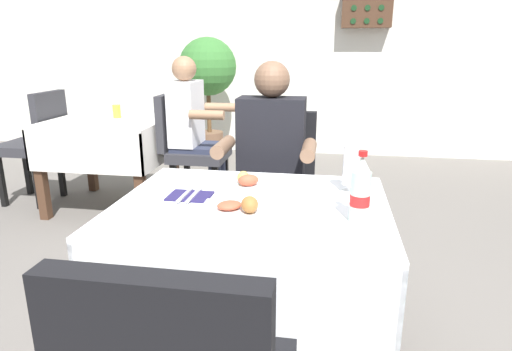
# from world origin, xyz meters

# --- Properties ---
(back_wall) EXTENTS (11.00, 0.12, 2.73)m
(back_wall) POSITION_xyz_m (0.00, 4.06, 1.37)
(back_wall) COLOR silver
(back_wall) RESTS_ON ground
(main_dining_table) EXTENTS (1.04, 0.84, 0.75)m
(main_dining_table) POSITION_xyz_m (-0.08, -0.02, 0.57)
(main_dining_table) COLOR white
(main_dining_table) RESTS_ON ground
(chair_far_diner_seat) EXTENTS (0.44, 0.50, 0.97)m
(chair_far_diner_seat) POSITION_xyz_m (-0.08, 0.79, 0.55)
(chair_far_diner_seat) COLOR black
(chair_far_diner_seat) RESTS_ON ground
(seated_diner_far) EXTENTS (0.50, 0.46, 1.26)m
(seated_diner_far) POSITION_xyz_m (-0.10, 0.68, 0.71)
(seated_diner_far) COLOR #282D42
(seated_diner_far) RESTS_ON ground
(plate_near_camera) EXTENTS (0.26, 0.26, 0.07)m
(plate_near_camera) POSITION_xyz_m (-0.11, -0.16, 0.77)
(plate_near_camera) COLOR white
(plate_near_camera) RESTS_ON main_dining_table
(plate_far_diner) EXTENTS (0.25, 0.25, 0.07)m
(plate_far_diner) POSITION_xyz_m (-0.11, 0.17, 0.77)
(plate_far_diner) COLOR white
(plate_far_diner) RESTS_ON main_dining_table
(beer_glass_left) EXTENTS (0.07, 0.07, 0.20)m
(beer_glass_left) POSITION_xyz_m (0.30, 0.17, 0.85)
(beer_glass_left) COLOR white
(beer_glass_left) RESTS_ON main_dining_table
(cola_bottle_primary) EXTENTS (0.07, 0.07, 0.25)m
(cola_bottle_primary) POSITION_xyz_m (0.32, -0.16, 0.86)
(cola_bottle_primary) COLOR silver
(cola_bottle_primary) RESTS_ON main_dining_table
(napkin_cutlery_set) EXTENTS (0.17, 0.19, 0.01)m
(napkin_cutlery_set) POSITION_xyz_m (-0.33, -0.00, 0.76)
(napkin_cutlery_set) COLOR #231E4C
(napkin_cutlery_set) RESTS_ON main_dining_table
(background_dining_table) EXTENTS (0.94, 0.86, 0.75)m
(background_dining_table) POSITION_xyz_m (-1.59, 1.74, 0.57)
(background_dining_table) COLOR white
(background_dining_table) RESTS_ON ground
(background_chair_left) EXTENTS (0.50, 0.44, 0.97)m
(background_chair_left) POSITION_xyz_m (-2.27, 1.74, 0.55)
(background_chair_left) COLOR #2D2D33
(background_chair_left) RESTS_ON ground
(background_chair_right) EXTENTS (0.50, 0.44, 0.97)m
(background_chair_right) POSITION_xyz_m (-0.91, 1.74, 0.55)
(background_chair_right) COLOR #2D2D33
(background_chair_right) RESTS_ON ground
(background_patron) EXTENTS (0.46, 0.50, 1.26)m
(background_patron) POSITION_xyz_m (-0.86, 1.74, 0.71)
(background_patron) COLOR #282D42
(background_patron) RESTS_ON ground
(background_table_tumbler) EXTENTS (0.06, 0.06, 0.11)m
(background_table_tumbler) POSITION_xyz_m (-1.55, 1.84, 0.81)
(background_table_tumbler) COLOR gold
(background_table_tumbler) RESTS_ON background_dining_table
(potted_plant_corner) EXTENTS (0.66, 0.66, 1.43)m
(potted_plant_corner) POSITION_xyz_m (-1.20, 3.43, 1.00)
(potted_plant_corner) COLOR brown
(potted_plant_corner) RESTS_ON ground
(wall_bottle_rack) EXTENTS (0.56, 0.21, 0.42)m
(wall_bottle_rack) POSITION_xyz_m (0.57, 3.90, 1.74)
(wall_bottle_rack) COLOR #472D1E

